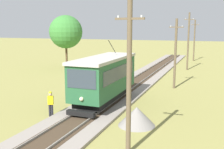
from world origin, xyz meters
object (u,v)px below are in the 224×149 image
object	(u,v)px
gravel_pile	(137,116)
track_worker	(51,102)
utility_pole_mid	(175,53)
red_tram	(105,77)
utility_pole_distant	(194,40)
utility_pole_far	(188,41)
utility_pole_near_tram	(129,77)
tree_right_far	(66,32)

from	to	relation	value
gravel_pile	track_worker	xyz separation A→B (m)	(-6.05, -0.39, 0.38)
utility_pole_mid	gravel_pile	bearing A→B (deg)	-93.18
red_tram	utility_pole_distant	xyz separation A→B (m)	(4.33, 32.34, 1.64)
utility_pole_far	utility_pole_distant	world-z (taller)	utility_pole_far
red_tram	gravel_pile	xyz separation A→B (m)	(3.68, -3.70, -1.59)
utility_pole_mid	utility_pole_distant	size ratio (longest dim) A/B	0.93
utility_pole_near_tram	track_worker	distance (m)	8.02
utility_pole_far	red_tram	bearing A→B (deg)	-101.74
utility_pole_near_tram	utility_pole_far	distance (m)	28.36
utility_pole_mid	gravel_pile	size ratio (longest dim) A/B	2.96
utility_pole_far	utility_pole_distant	distance (m)	11.50
gravel_pile	utility_pole_far	bearing A→B (deg)	88.49
track_worker	utility_pole_mid	bearing A→B (deg)	-52.61
utility_pole_far	utility_pole_distant	size ratio (longest dim) A/B	1.09
utility_pole_near_tram	utility_pole_mid	world-z (taller)	utility_pole_near_tram
red_tram	utility_pole_mid	bearing A→B (deg)	61.48
utility_pole_distant	tree_right_far	world-z (taller)	tree_right_far
utility_pole_mid	utility_pole_distant	xyz separation A→B (m)	(0.00, 24.37, 0.26)
gravel_pile	tree_right_far	world-z (taller)	tree_right_far
red_tram	gravel_pile	size ratio (longest dim) A/B	3.63
tree_right_far	utility_pole_distant	bearing A→B (deg)	43.73
gravel_pile	tree_right_far	size ratio (longest dim) A/B	0.30
utility_pole_near_tram	utility_pole_mid	size ratio (longest dim) A/B	1.06
utility_pole_mid	utility_pole_far	world-z (taller)	utility_pole_far
red_tram	utility_pole_near_tram	distance (m)	8.81
red_tram	track_worker	xyz separation A→B (m)	(-2.36, -4.09, -1.21)
utility_pole_distant	gravel_pile	distance (m)	36.20
utility_pole_far	track_worker	bearing A→B (deg)	-105.03
track_worker	tree_right_far	bearing A→B (deg)	3.87
utility_pole_far	tree_right_far	xyz separation A→B (m)	(-17.12, -4.88, 1.25)
utility_pole_far	utility_pole_mid	bearing A→B (deg)	-90.00
track_worker	tree_right_far	xyz separation A→B (m)	(-10.42, 20.06, 4.46)
utility_pole_mid	tree_right_far	world-z (taller)	tree_right_far
utility_pole_mid	utility_pole_far	distance (m)	12.89
red_tram	gravel_pile	distance (m)	5.46
track_worker	tree_right_far	distance (m)	23.04
red_tram	utility_pole_mid	xyz separation A→B (m)	(4.33, 7.98, 1.39)
utility_pole_distant	red_tram	bearing A→B (deg)	-97.63
gravel_pile	utility_pole_near_tram	bearing A→B (deg)	-80.32
utility_pole_distant	utility_pole_mid	bearing A→B (deg)	-90.00
utility_pole_mid	track_worker	size ratio (longest dim) A/B	3.90
utility_pole_distant	tree_right_far	distance (m)	23.74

